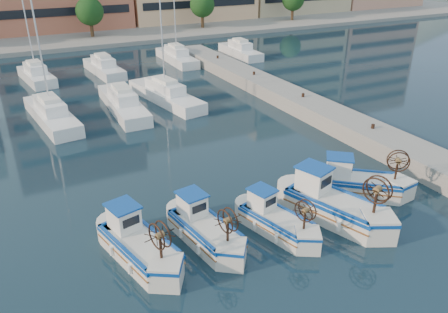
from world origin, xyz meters
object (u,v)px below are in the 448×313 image
fishing_boat_e (357,182)px  fishing_boat_b (204,227)px  fishing_boat_d (332,203)px  fishing_boat_c (275,219)px  fishing_boat_a (138,243)px

fishing_boat_e → fishing_boat_b: bearing=128.9°
fishing_boat_d → fishing_boat_c: bearing=154.9°
fishing_boat_c → fishing_boat_a: bearing=155.6°
fishing_boat_a → fishing_boat_e: size_ratio=1.03×
fishing_boat_c → fishing_boat_d: fishing_boat_d is taller
fishing_boat_a → fishing_boat_d: size_ratio=0.89×
fishing_boat_a → fishing_boat_c: (6.51, -1.09, -0.10)m
fishing_boat_c → fishing_boat_b: bearing=150.7°
fishing_boat_a → fishing_boat_d: 9.78m
fishing_boat_a → fishing_boat_d: bearing=-21.9°
fishing_boat_d → fishing_boat_e: bearing=4.9°
fishing_boat_d → fishing_boat_e: size_ratio=1.16×
fishing_boat_a → fishing_boat_b: (3.13, -0.22, -0.04)m
fishing_boat_e → fishing_boat_d: bearing=152.4°
fishing_boat_d → fishing_boat_e: fishing_boat_d is taller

